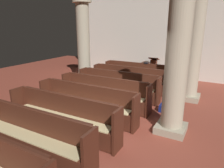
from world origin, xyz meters
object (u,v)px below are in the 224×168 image
(pillar_far_side, at_px, (83,40))
(hymn_book, at_px, (146,63))
(pew_row_0, at_px, (138,73))
(lectern, at_px, (153,70))
(pew_row_6, at_px, (28,133))
(pillar_aisle_rear, at_px, (178,53))
(pew_row_5, at_px, (62,115))
(pew_row_1, at_px, (129,78))
(kneeler_box_navy, at_px, (165,108))
(pew_row_2, at_px, (118,84))
(pillar_aisle_side, at_px, (194,44))
(pew_row_4, at_px, (86,102))
(pew_row_3, at_px, (104,92))

(pillar_far_side, distance_m, hymn_book, 3.00)
(pew_row_0, distance_m, lectern, 1.34)
(pew_row_6, bearing_deg, pillar_aisle_rear, 45.34)
(pew_row_5, bearing_deg, pillar_far_side, 119.36)
(pew_row_1, bearing_deg, pew_row_5, -90.00)
(pew_row_6, bearing_deg, kneeler_box_navy, 61.73)
(pew_row_0, xyz_separation_m, hymn_book, (0.31, 0.19, 0.48))
(pew_row_2, relative_size, pillar_aisle_rear, 0.82)
(pew_row_5, height_order, pillar_far_side, pillar_far_side)
(pew_row_5, relative_size, pew_row_6, 1.00)
(pillar_aisle_side, bearing_deg, pew_row_2, -156.07)
(pillar_aisle_side, relative_size, kneeler_box_navy, 11.42)
(lectern, relative_size, hymn_book, 5.73)
(pew_row_2, bearing_deg, kneeler_box_navy, -14.22)
(pew_row_4, xyz_separation_m, pew_row_5, (0.00, -1.00, 0.00))
(pew_row_0, bearing_deg, pew_row_3, -90.00)
(pew_row_0, relative_size, pew_row_4, 1.00)
(pew_row_5, distance_m, pillar_far_side, 4.90)
(pillar_aisle_rear, bearing_deg, kneeler_box_navy, 111.13)
(pillar_aisle_side, distance_m, pillar_aisle_rear, 2.67)
(pew_row_6, distance_m, kneeler_box_navy, 4.02)
(pew_row_1, xyz_separation_m, pew_row_5, (0.00, -4.00, 0.00))
(hymn_book, distance_m, kneeler_box_navy, 3.22)
(pew_row_2, bearing_deg, pew_row_6, -90.00)
(pew_row_1, relative_size, kneeler_box_navy, 9.38)
(pew_row_2, xyz_separation_m, kneeler_box_navy, (1.89, -0.48, -0.39))
(pew_row_6, relative_size, pillar_aisle_rear, 0.82)
(pillar_aisle_side, bearing_deg, pew_row_1, -179.07)
(pew_row_5, relative_size, pillar_far_side, 0.82)
(pew_row_3, bearing_deg, pew_row_4, -90.00)
(pew_row_6, height_order, lectern, lectern)
(pew_row_0, xyz_separation_m, pillar_far_side, (-2.29, -0.93, 1.48))
(pew_row_5, distance_m, pew_row_6, 1.00)
(pillar_far_side, relative_size, lectern, 3.53)
(pew_row_6, relative_size, hymn_book, 16.59)
(pew_row_3, xyz_separation_m, lectern, (0.30, 4.30, -0.05))
(pew_row_4, distance_m, pillar_aisle_rear, 2.80)
(pew_row_5, height_order, pillar_aisle_side, pillar_aisle_side)
(pew_row_0, xyz_separation_m, pew_row_4, (0.00, -4.00, 0.00))
(pew_row_5, bearing_deg, pew_row_1, 90.00)
(pew_row_2, xyz_separation_m, pillar_aisle_side, (2.34, 1.04, 1.48))
(hymn_book, bearing_deg, lectern, 90.41)
(pillar_aisle_side, height_order, lectern, pillar_aisle_side)
(pew_row_4, bearing_deg, hymn_book, 85.82)
(pew_row_3, bearing_deg, pew_row_1, 90.00)
(pillar_aisle_rear, bearing_deg, pew_row_3, 164.86)
(pew_row_1, distance_m, hymn_book, 1.31)
(pillar_far_side, relative_size, kneeler_box_navy, 11.42)
(hymn_book, bearing_deg, pew_row_1, -104.49)
(kneeler_box_navy, bearing_deg, pew_row_3, -164.64)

